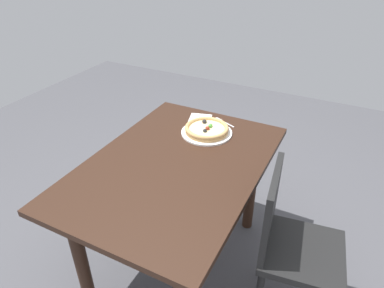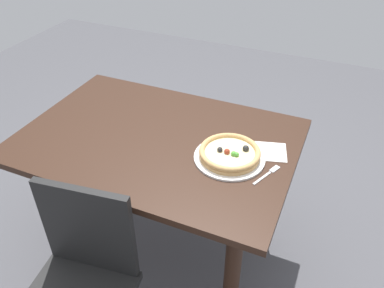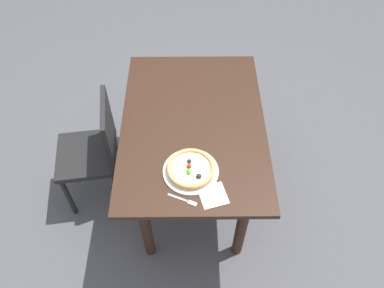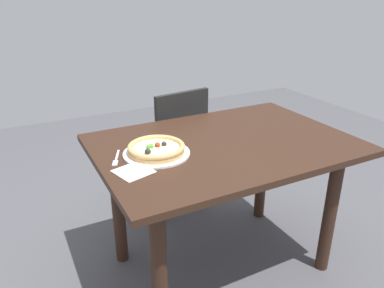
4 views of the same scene
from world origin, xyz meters
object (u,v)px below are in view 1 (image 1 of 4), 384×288
object	(u,v)px
plate	(207,133)
fork	(223,122)
napkin	(200,119)
dining_table	(176,181)
chair_near	(290,242)
pizza	(207,129)

from	to	relation	value
plate	fork	size ratio (longest dim) A/B	1.96
napkin	fork	bearing A→B (deg)	-78.98
fork	napkin	xyz separation A→B (m)	(-0.03, 0.15, -0.00)
plate	fork	distance (m)	0.19
fork	napkin	world-z (taller)	fork
dining_table	plate	distance (m)	0.38
dining_table	fork	world-z (taller)	fork
chair_near	plate	size ratio (longest dim) A/B	2.85
plate	pizza	bearing A→B (deg)	25.03
dining_table	fork	distance (m)	0.56
dining_table	napkin	bearing A→B (deg)	11.07
plate	napkin	distance (m)	0.19
dining_table	plate	xyz separation A→B (m)	(0.36, -0.02, 0.13)
fork	chair_near	bearing A→B (deg)	160.75
chair_near	napkin	size ratio (longest dim) A/B	6.32
dining_table	napkin	world-z (taller)	napkin
pizza	napkin	xyz separation A→B (m)	(0.15, 0.12, -0.03)
plate	dining_table	bearing A→B (deg)	177.36
chair_near	pizza	xyz separation A→B (m)	(0.37, 0.64, 0.30)
chair_near	napkin	world-z (taller)	chair_near
dining_table	plate	size ratio (longest dim) A/B	4.12
fork	pizza	bearing A→B (deg)	102.85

